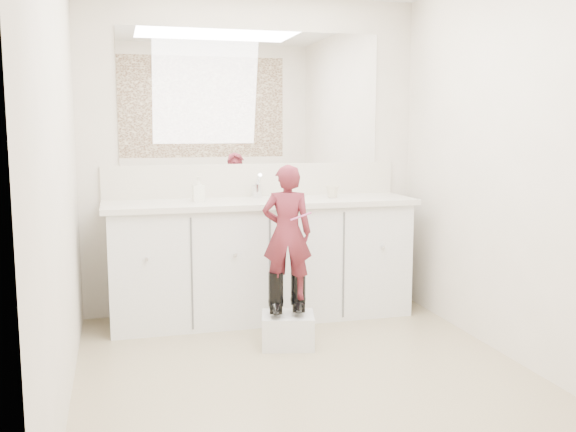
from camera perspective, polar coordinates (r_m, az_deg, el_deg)
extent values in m
plane|color=#8A775A|center=(3.79, 1.85, -14.16)|extent=(3.00, 3.00, 0.00)
plane|color=beige|center=(4.97, -3.12, 5.36)|extent=(2.60, 0.00, 2.60)
plane|color=beige|center=(2.13, 13.76, 1.57)|extent=(2.60, 0.00, 2.60)
plane|color=beige|center=(3.38, -19.73, 3.64)|extent=(0.00, 3.00, 3.00)
plane|color=beige|center=(4.09, 19.70, 4.33)|extent=(0.00, 3.00, 3.00)
cube|color=silver|center=(4.80, -2.37, -4.07)|extent=(2.20, 0.55, 0.85)
cube|color=beige|center=(4.71, -2.37, 1.19)|extent=(2.28, 0.58, 0.04)
cube|color=beige|center=(4.97, -3.07, 3.22)|extent=(2.28, 0.03, 0.25)
cube|color=white|center=(4.96, -3.13, 10.44)|extent=(2.00, 0.02, 1.00)
cube|color=#472819|center=(2.14, 14.04, 13.67)|extent=(2.00, 0.01, 1.20)
cylinder|color=silver|center=(4.87, -2.80, 2.23)|extent=(0.08, 0.08, 0.10)
imported|color=beige|center=(4.87, 3.97, 2.19)|extent=(0.10, 0.10, 0.09)
imported|color=white|center=(4.65, -7.97, 2.38)|extent=(0.08, 0.09, 0.18)
cube|color=silver|center=(4.25, -0.01, -10.11)|extent=(0.39, 0.35, 0.21)
imported|color=#9A2F3A|center=(4.12, -0.08, -1.47)|extent=(0.36, 0.28, 0.87)
cylinder|color=#CC4F94|center=(4.04, 1.17, -0.03)|extent=(0.13, 0.04, 0.06)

